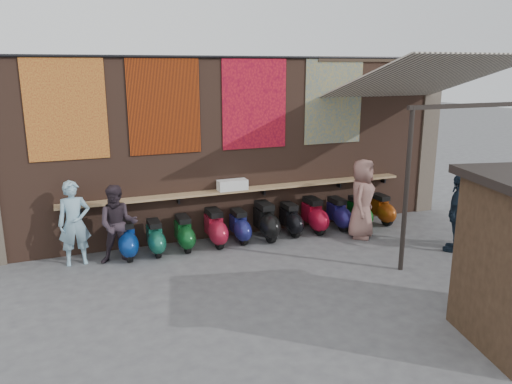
% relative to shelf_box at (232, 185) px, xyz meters
% --- Properties ---
extents(ground, '(70.00, 70.00, 0.00)m').
position_rel_shelf_box_xyz_m(ground, '(0.30, -2.30, -1.24)').
color(ground, '#474749').
rests_on(ground, ground).
extents(brick_wall, '(10.00, 0.40, 4.00)m').
position_rel_shelf_box_xyz_m(brick_wall, '(0.30, 0.40, 0.76)').
color(brick_wall, brown).
rests_on(brick_wall, ground).
extents(pier_right, '(0.50, 0.50, 4.00)m').
position_rel_shelf_box_xyz_m(pier_right, '(5.50, 0.40, 0.76)').
color(pier_right, '#4C4238').
rests_on(pier_right, ground).
extents(eating_counter, '(8.00, 0.32, 0.05)m').
position_rel_shelf_box_xyz_m(eating_counter, '(0.30, 0.03, -0.14)').
color(eating_counter, '#9E7A51').
rests_on(eating_counter, brick_wall).
extents(shelf_box, '(0.66, 0.27, 0.23)m').
position_rel_shelf_box_xyz_m(shelf_box, '(0.00, 0.00, 0.00)').
color(shelf_box, white).
rests_on(shelf_box, eating_counter).
extents(tapestry_redgold, '(1.50, 0.02, 2.00)m').
position_rel_shelf_box_xyz_m(tapestry_redgold, '(-3.30, 0.18, 1.76)').
color(tapestry_redgold, maroon).
rests_on(tapestry_redgold, brick_wall).
extents(tapestry_sun, '(1.50, 0.02, 2.00)m').
position_rel_shelf_box_xyz_m(tapestry_sun, '(-1.40, 0.18, 1.76)').
color(tapestry_sun, '#BB390B').
rests_on(tapestry_sun, brick_wall).
extents(tapestry_orange, '(1.50, 0.02, 2.00)m').
position_rel_shelf_box_xyz_m(tapestry_orange, '(0.60, 0.18, 1.76)').
color(tapestry_orange, red).
rests_on(tapestry_orange, brick_wall).
extents(tapestry_multi, '(1.50, 0.02, 2.00)m').
position_rel_shelf_box_xyz_m(tapestry_multi, '(2.60, 0.18, 1.76)').
color(tapestry_multi, '#26568D').
rests_on(tapestry_multi, brick_wall).
extents(hang_rail, '(9.50, 0.06, 0.06)m').
position_rel_shelf_box_xyz_m(hang_rail, '(0.30, 0.17, 2.74)').
color(hang_rail, black).
rests_on(hang_rail, brick_wall).
extents(scooter_stool_0, '(0.36, 0.80, 0.76)m').
position_rel_shelf_box_xyz_m(scooter_stool_0, '(-2.38, -0.32, -0.86)').
color(scooter_stool_0, navy).
rests_on(scooter_stool_0, ground).
extents(scooter_stool_1, '(0.33, 0.73, 0.70)m').
position_rel_shelf_box_xyz_m(scooter_stool_1, '(-1.81, -0.34, -0.89)').
color(scooter_stool_1, '#165946').
rests_on(scooter_stool_1, ground).
extents(scooter_stool_2, '(0.34, 0.76, 0.72)m').
position_rel_shelf_box_xyz_m(scooter_stool_2, '(-1.20, -0.30, -0.88)').
color(scooter_stool_2, '#0E4A1E').
rests_on(scooter_stool_2, ground).
extents(scooter_stool_3, '(0.37, 0.82, 0.78)m').
position_rel_shelf_box_xyz_m(scooter_stool_3, '(-0.51, -0.30, -0.85)').
color(scooter_stool_3, maroon).
rests_on(scooter_stool_3, ground).
extents(scooter_stool_4, '(0.33, 0.74, 0.71)m').
position_rel_shelf_box_xyz_m(scooter_stool_4, '(0.06, -0.28, -0.89)').
color(scooter_stool_4, navy).
rests_on(scooter_stool_4, ground).
extents(scooter_stool_5, '(0.39, 0.87, 0.83)m').
position_rel_shelf_box_xyz_m(scooter_stool_5, '(0.67, -0.33, -0.83)').
color(scooter_stool_5, black).
rests_on(scooter_stool_5, ground).
extents(scooter_stool_6, '(0.34, 0.76, 0.72)m').
position_rel_shelf_box_xyz_m(scooter_stool_6, '(1.31, -0.26, -0.88)').
color(scooter_stool_6, black).
rests_on(scooter_stool_6, ground).
extents(scooter_stool_7, '(0.38, 0.84, 0.79)m').
position_rel_shelf_box_xyz_m(scooter_stool_7, '(1.91, -0.28, -0.84)').
color(scooter_stool_7, '#A40C25').
rests_on(scooter_stool_7, ground).
extents(scooter_stool_8, '(0.35, 0.78, 0.74)m').
position_rel_shelf_box_xyz_m(scooter_stool_8, '(2.56, -0.30, -0.87)').
color(scooter_stool_8, '#1A1551').
rests_on(scooter_stool_8, ground).
extents(scooter_stool_9, '(0.34, 0.75, 0.72)m').
position_rel_shelf_box_xyz_m(scooter_stool_9, '(3.12, -0.32, -0.88)').
color(scooter_stool_9, '#0B5214').
rests_on(scooter_stool_9, ground).
extents(scooter_stool_10, '(0.34, 0.75, 0.71)m').
position_rel_shelf_box_xyz_m(scooter_stool_10, '(3.78, -0.32, -0.88)').
color(scooter_stool_10, '#8B380C').
rests_on(scooter_stool_10, ground).
extents(diner_left, '(0.63, 0.43, 1.68)m').
position_rel_shelf_box_xyz_m(diner_left, '(-3.35, -0.30, -0.40)').
color(diner_left, '#87B0C5').
rests_on(diner_left, ground).
extents(diner_right, '(0.86, 0.72, 1.58)m').
position_rel_shelf_box_xyz_m(diner_right, '(-2.56, -0.54, -0.45)').
color(diner_right, '#2F242D').
rests_on(diner_right, ground).
extents(shopper_navy, '(1.03, 0.88, 1.66)m').
position_rel_shelf_box_xyz_m(shopper_navy, '(4.10, -2.48, -0.41)').
color(shopper_navy, '#152130').
rests_on(shopper_navy, ground).
extents(shopper_grey, '(1.01, 0.58, 1.55)m').
position_rel_shelf_box_xyz_m(shopper_grey, '(4.66, -2.68, -0.46)').
color(shopper_grey, slate).
rests_on(shopper_grey, ground).
extents(shopper_tan, '(1.03, 1.03, 1.80)m').
position_rel_shelf_box_xyz_m(shopper_tan, '(2.73, -1.00, -0.34)').
color(shopper_tan, '#91645C').
rests_on(shopper_tan, ground).
extents(awning_canvas, '(3.20, 3.28, 0.97)m').
position_rel_shelf_box_xyz_m(awning_canvas, '(3.80, -1.40, 2.31)').
color(awning_canvas, beige).
rests_on(awning_canvas, brick_wall).
extents(awning_ledger, '(3.30, 0.08, 0.12)m').
position_rel_shelf_box_xyz_m(awning_ledger, '(3.80, 0.19, 2.71)').
color(awning_ledger, '#33261C').
rests_on(awning_ledger, brick_wall).
extents(awning_header, '(3.00, 0.08, 0.08)m').
position_rel_shelf_box_xyz_m(awning_header, '(3.80, -2.90, 1.84)').
color(awning_header, black).
rests_on(awning_header, awning_post_left).
extents(awning_post_left, '(0.09, 0.09, 3.10)m').
position_rel_shelf_box_xyz_m(awning_post_left, '(2.40, -2.90, 0.31)').
color(awning_post_left, black).
rests_on(awning_post_left, ground).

